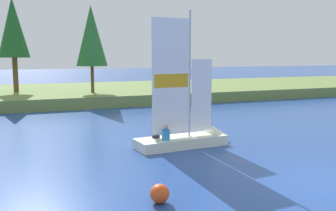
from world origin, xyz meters
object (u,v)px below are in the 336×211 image
at_px(shoreline_tree_midleft, 13,28).
at_px(sailboat, 194,134).
at_px(shoreline_tree_centre, 91,36).
at_px(channel_buoy, 160,194).

relative_size(shoreline_tree_midleft, sailboat, 1.25).
bearing_deg(shoreline_tree_centre, sailboat, -84.82).
relative_size(sailboat, channel_buoy, 11.70).
xyz_separation_m(shoreline_tree_midleft, sailboat, (7.33, -19.38, -5.63)).
bearing_deg(shoreline_tree_midleft, shoreline_tree_centre, -27.66).
bearing_deg(channel_buoy, shoreline_tree_midleft, 98.16).
distance_m(shoreline_tree_centre, sailboat, 17.12).
xyz_separation_m(shoreline_tree_midleft, shoreline_tree_centre, (5.85, -3.07, -0.66)).
distance_m(shoreline_tree_centre, channel_buoy, 22.71).
xyz_separation_m(shoreline_tree_centre, channel_buoy, (-2.26, -22.00, -5.19)).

